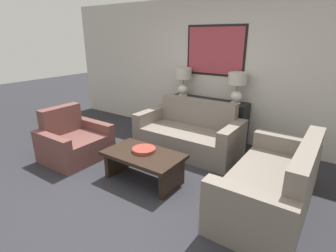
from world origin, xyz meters
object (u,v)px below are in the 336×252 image
coffee_table (143,161)px  table_lamp_right (237,84)px  table_lamp_left (183,78)px  armchair_near_back_wall (74,142)px  couch_by_side (273,185)px  console_table (207,119)px  couch_by_back_wall (189,135)px  decorative_bowl (144,150)px

coffee_table → table_lamp_right: bearing=73.9°
table_lamp_left → armchair_near_back_wall: table_lamp_left is taller
armchair_near_back_wall → couch_by_side: bearing=8.7°
table_lamp_left → couch_by_side: 2.84m
console_table → armchair_near_back_wall: 2.49m
table_lamp_right → couch_by_side: table_lamp_right is taller
table_lamp_left → coffee_table: table_lamp_left is taller
table_lamp_right → armchair_near_back_wall: bearing=-134.7°
table_lamp_left → couch_by_side: bearing=-35.0°
table_lamp_left → table_lamp_right: same height
console_table → coffee_table: bearing=-90.1°
couch_by_back_wall → armchair_near_back_wall: size_ratio=1.84×
decorative_bowl → armchair_near_back_wall: size_ratio=0.34×
console_table → couch_by_back_wall: couch_by_back_wall is taller
coffee_table → couch_by_side: bearing=13.1°
decorative_bowl → couch_by_side: bearing=11.0°
table_lamp_left → armchair_near_back_wall: 2.38m
table_lamp_right → decorative_bowl: bearing=-107.5°
couch_by_side → couch_by_back_wall: bearing=152.1°
armchair_near_back_wall → coffee_table: bearing=3.5°
console_table → decorative_bowl: bearing=-91.0°
couch_by_side → decorative_bowl: 1.73m
couch_by_side → armchair_near_back_wall: couch_by_side is taller
couch_by_side → decorative_bowl: (-1.69, -0.33, 0.15)m
table_lamp_left → decorative_bowl: table_lamp_left is taller
armchair_near_back_wall → table_lamp_left: bearing=66.4°
console_table → couch_by_side: (1.66, -1.55, -0.11)m
couch_by_side → coffee_table: size_ratio=1.64×
table_lamp_right → decorative_bowl: table_lamp_right is taller
table_lamp_left → decorative_bowl: size_ratio=1.66×
table_lamp_right → armchair_near_back_wall: table_lamp_right is taller
couch_by_side → coffee_table: bearing=-166.9°
coffee_table → decorative_bowl: bearing=119.2°
console_table → table_lamp_left: (-0.56, 0.00, 0.76)m
couch_by_side → coffee_table: couch_by_side is taller
table_lamp_left → table_lamp_right: (1.11, 0.00, 0.00)m
coffee_table → table_lamp_left: bearing=106.0°
console_table → coffee_table: 1.94m
console_table → table_lamp_right: bearing=0.0°
console_table → couch_by_back_wall: bearing=-90.0°
decorative_bowl → armchair_near_back_wall: bearing=-174.1°
couch_by_back_wall → armchair_near_back_wall: 1.97m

